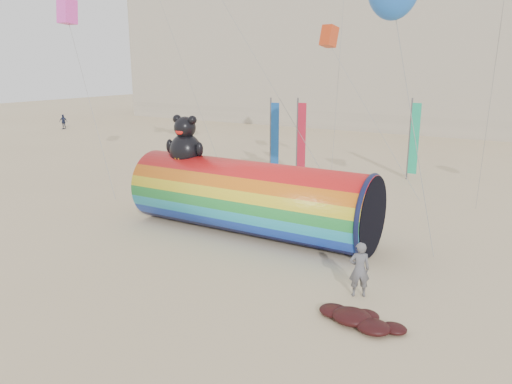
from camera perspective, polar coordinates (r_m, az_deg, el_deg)
The scene contains 6 objects.
ground at distance 19.33m, azimuth -3.58°, elevation -7.68°, with size 160.00×160.00×0.00m, color #CCB58C.
hotel_building at distance 64.69m, azimuth 11.14°, elevation 16.90°, with size 60.40×15.40×20.60m.
windsock_assembly at distance 21.73m, azimuth -0.71°, elevation -0.43°, with size 11.04×3.36×5.09m.
kite_handler at distance 16.42m, azimuth 11.73°, elevation -8.66°, with size 0.67×0.44×1.83m, color #5C5C64.
fabric_bundle at distance 15.06m, azimuth 11.66°, elevation -14.01°, with size 2.62×1.35×0.41m.
festival_banners at distance 32.25m, azimuth 8.33°, elevation 6.04°, with size 8.36×4.43×5.20m.
Camera 1 is at (10.16, -14.75, 7.28)m, focal length 35.00 mm.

